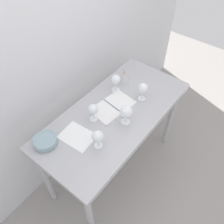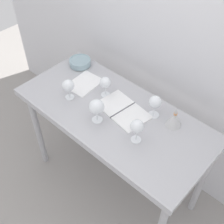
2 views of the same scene
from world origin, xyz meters
name	(u,v)px [view 1 (image 1 of 2)]	position (x,y,z in m)	size (l,w,h in m)	color
ground_plane	(114,167)	(0.00, 0.00, 0.00)	(6.00, 6.00, 0.00)	gray
back_wall	(65,48)	(0.00, 0.49, 1.30)	(3.80, 0.04, 2.60)	silver
steel_counter	(115,121)	(0.00, -0.01, 0.79)	(1.40, 0.65, 0.90)	#ACACB1
wine_glass_near_left	(98,137)	(-0.33, -0.11, 1.01)	(0.09, 0.09, 0.15)	white
wine_glass_far_left	(93,110)	(-0.16, 0.08, 1.01)	(0.08, 0.08, 0.16)	white
wine_glass_near_center	(126,112)	(-0.03, -0.13, 1.02)	(0.10, 0.10, 0.17)	white
wine_glass_near_right	(143,88)	(0.26, -0.09, 1.02)	(0.08, 0.08, 0.17)	white
wine_glass_far_right	(116,80)	(0.21, 0.16, 1.02)	(0.08, 0.08, 0.16)	white
open_notebook	(113,106)	(0.04, 0.05, 0.90)	(0.38, 0.27, 0.01)	white
tasting_sheet_upper	(77,136)	(-0.37, 0.07, 0.90)	(0.19, 0.25, 0.00)	white
tasting_bowl	(45,141)	(-0.55, 0.20, 0.93)	(0.17, 0.17, 0.06)	#DBCC66
decanter_funnel	(124,77)	(0.36, 0.17, 0.95)	(0.11, 0.11, 0.15)	beige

